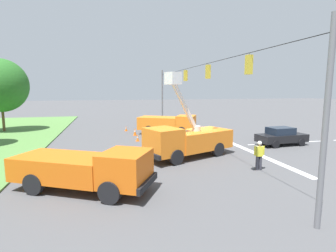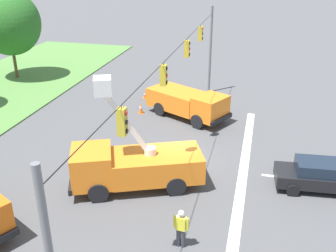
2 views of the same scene
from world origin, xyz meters
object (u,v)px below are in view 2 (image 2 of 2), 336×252
(utility_truck_support_near, at_px, (188,102))
(traffic_cone_foreground_right, at_px, (141,108))
(tree_far_east, at_px, (8,23))
(traffic_cone_mid_left, at_px, (145,95))
(sedan_black, at_px, (318,175))
(traffic_cone_foreground_left, at_px, (126,125))
(road_worker, at_px, (181,226))
(utility_truck_bucket_lift, at_px, (133,164))

(utility_truck_support_near, height_order, traffic_cone_foreground_right, utility_truck_support_near)
(tree_far_east, distance_m, traffic_cone_mid_left, 14.56)
(tree_far_east, bearing_deg, utility_truck_support_near, -107.43)
(sedan_black, bearing_deg, traffic_cone_foreground_left, 68.95)
(utility_truck_support_near, relative_size, sedan_black, 1.48)
(sedan_black, height_order, traffic_cone_mid_left, sedan_black)
(traffic_cone_foreground_right, height_order, traffic_cone_mid_left, traffic_cone_foreground_right)
(traffic_cone_foreground_left, bearing_deg, traffic_cone_mid_left, 5.41)
(traffic_cone_foreground_right, bearing_deg, sedan_black, -122.94)
(traffic_cone_mid_left, bearing_deg, road_worker, -158.38)
(traffic_cone_foreground_right, bearing_deg, utility_truck_support_near, -88.77)
(utility_truck_bucket_lift, distance_m, sedan_black, 9.39)
(road_worker, bearing_deg, sedan_black, -44.93)
(utility_truck_support_near, relative_size, traffic_cone_mid_left, 11.05)
(utility_truck_bucket_lift, xyz_separation_m, traffic_cone_mid_left, (12.94, 3.34, -1.05))
(traffic_cone_foreground_right, relative_size, traffic_cone_mid_left, 1.34)
(utility_truck_support_near, bearing_deg, sedan_black, -133.12)
(utility_truck_support_near, bearing_deg, road_worker, -169.95)
(tree_far_east, height_order, road_worker, tree_far_east)
(road_worker, xyz_separation_m, traffic_cone_mid_left, (16.77, 6.64, -0.72))
(tree_far_east, relative_size, traffic_cone_mid_left, 13.78)
(sedan_black, distance_m, traffic_cone_foreground_right, 14.08)
(sedan_black, distance_m, traffic_cone_foreground_left, 12.75)
(utility_truck_support_near, relative_size, traffic_cone_foreground_left, 10.44)
(utility_truck_bucket_lift, relative_size, traffic_cone_foreground_right, 8.92)
(tree_far_east, distance_m, traffic_cone_foreground_right, 15.99)
(sedan_black, relative_size, traffic_cone_mid_left, 7.48)
(utility_truck_bucket_lift, bearing_deg, traffic_cone_foreground_right, 15.35)
(utility_truck_support_near, xyz_separation_m, road_worker, (-13.59, -2.41, -0.16))
(tree_far_east, height_order, traffic_cone_foreground_right, tree_far_east)
(road_worker, height_order, traffic_cone_foreground_left, road_worker)
(tree_far_east, distance_m, road_worker, 28.11)
(road_worker, distance_m, traffic_cone_mid_left, 18.05)
(sedan_black, bearing_deg, traffic_cone_foreground_right, 57.06)
(utility_truck_bucket_lift, distance_m, utility_truck_support_near, 9.80)
(utility_truck_support_near, bearing_deg, traffic_cone_foreground_left, 130.92)
(sedan_black, bearing_deg, road_worker, 135.07)
(tree_far_east, bearing_deg, traffic_cone_foreground_left, -121.74)
(sedan_black, height_order, road_worker, road_worker)
(utility_truck_support_near, distance_m, road_worker, 13.80)
(utility_truck_support_near, height_order, traffic_cone_mid_left, utility_truck_support_near)
(traffic_cone_foreground_left, relative_size, traffic_cone_mid_left, 1.06)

